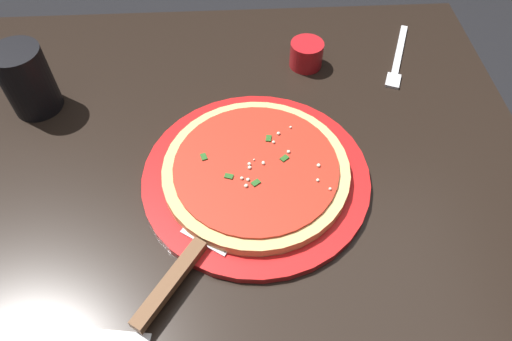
{
  "coord_description": "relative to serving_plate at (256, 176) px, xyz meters",
  "views": [
    {
      "loc": [
        0.36,
        0.01,
        1.27
      ],
      "look_at": [
        -0.05,
        0.03,
        0.75
      ],
      "focal_mm": 32.28,
      "sensor_mm": 36.0,
      "label": 1
    }
  ],
  "objects": [
    {
      "name": "restaurant_table",
      "position": [
        0.05,
        -0.03,
        -0.13
      ],
      "size": [
        0.97,
        0.92,
        0.73
      ],
      "color": "black",
      "rests_on": "ground_plane"
    },
    {
      "name": "serving_plate",
      "position": [
        0.0,
        0.0,
        0.0
      ],
      "size": [
        0.33,
        0.33,
        0.01
      ],
      "primitive_type": "cylinder",
      "color": "red",
      "rests_on": "restaurant_table"
    },
    {
      "name": "pizza",
      "position": [
        -0.0,
        0.0,
        0.02
      ],
      "size": [
        0.27,
        0.27,
        0.02
      ],
      "color": "#DBB26B",
      "rests_on": "serving_plate"
    },
    {
      "name": "pizza_server",
      "position": [
        0.13,
        -0.09,
        0.01
      ],
      "size": [
        0.21,
        0.16,
        0.01
      ],
      "color": "silver",
      "rests_on": "serving_plate"
    },
    {
      "name": "cup_tall_drink",
      "position": [
        -0.17,
        -0.35,
        0.05
      ],
      "size": [
        0.08,
        0.08,
        0.11
      ],
      "primitive_type": "cylinder",
      "color": "black",
      "rests_on": "restaurant_table"
    },
    {
      "name": "cup_small_sauce",
      "position": [
        -0.26,
        0.1,
        0.02
      ],
      "size": [
        0.06,
        0.06,
        0.05
      ],
      "primitive_type": "cylinder",
      "color": "#B2191E",
      "rests_on": "restaurant_table"
    },
    {
      "name": "fork",
      "position": [
        -0.26,
        0.28,
        -0.0
      ],
      "size": [
        0.18,
        0.08,
        0.0
      ],
      "color": "silver",
      "rests_on": "restaurant_table"
    }
  ]
}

